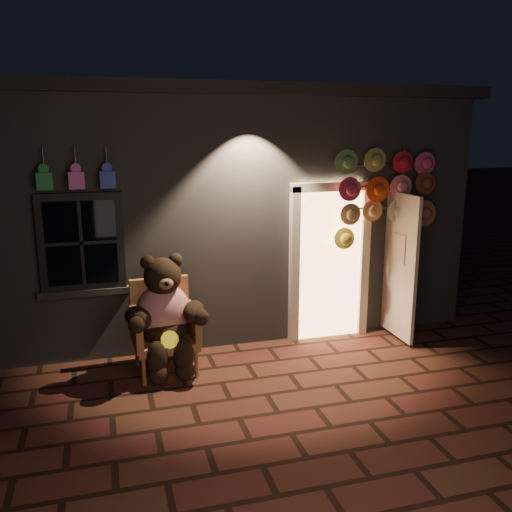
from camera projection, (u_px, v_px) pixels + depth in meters
name	position (u px, v px, depth m)	size (l,w,h in m)	color
ground	(266.00, 394.00, 6.03)	(60.00, 60.00, 0.00)	#4E2C1E
shop_building	(200.00, 197.00, 9.37)	(7.30, 5.95, 3.51)	slate
wicker_armchair	(164.00, 326.00, 6.58)	(0.80, 0.73, 1.10)	#A06C3E
teddy_bear	(165.00, 315.00, 6.41)	(1.04, 0.83, 1.43)	red
hat_rack	(384.00, 192.00, 7.30)	(1.48, 0.22, 2.62)	#59595E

